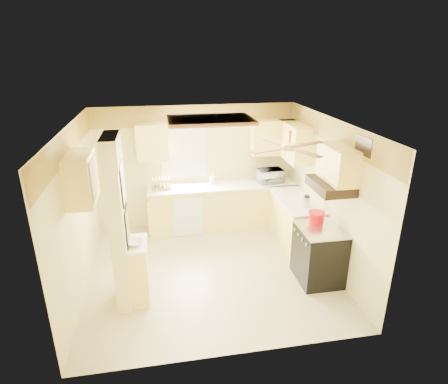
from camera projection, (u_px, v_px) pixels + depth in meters
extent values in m
plane|color=beige|center=(211.00, 270.00, 6.35)|extent=(4.00, 4.00, 0.00)
plane|color=white|center=(208.00, 123.00, 5.45)|extent=(4.00, 4.00, 0.00)
plane|color=#E5D68B|center=(196.00, 167.00, 7.64)|extent=(4.00, 0.00, 4.00)
plane|color=#E5D68B|center=(234.00, 268.00, 4.16)|extent=(4.00, 0.00, 4.00)
plane|color=#E5D68B|center=(77.00, 212.00, 5.57)|extent=(0.00, 3.80, 3.80)
plane|color=#E5D68B|center=(328.00, 194.00, 6.23)|extent=(0.00, 3.80, 3.80)
cube|color=gold|center=(195.00, 116.00, 7.24)|extent=(4.00, 0.02, 0.40)
cube|color=#E5D68B|center=(119.00, 224.00, 5.17)|extent=(0.20, 0.70, 2.50)
cube|color=#FFE569|center=(140.00, 272.00, 5.50)|extent=(0.25, 0.55, 0.90)
cube|color=white|center=(137.00, 244.00, 5.33)|extent=(0.28, 0.58, 0.04)
cube|color=#FFE569|center=(223.00, 207.00, 7.74)|extent=(3.00, 0.60, 0.90)
cube|color=#FFE569|center=(295.00, 223.00, 7.02)|extent=(0.60, 1.40, 0.90)
cube|color=white|center=(223.00, 186.00, 7.56)|extent=(3.04, 0.64, 0.04)
cube|color=white|center=(296.00, 200.00, 6.85)|extent=(0.64, 1.44, 0.04)
cube|color=white|center=(188.00, 217.00, 7.34)|extent=(0.58, 0.02, 0.80)
cube|color=white|center=(184.00, 154.00, 7.48)|extent=(0.92, 0.02, 1.02)
cube|color=white|center=(184.00, 153.00, 7.48)|extent=(0.80, 0.02, 0.90)
cube|color=#FFE569|center=(152.00, 142.00, 7.12)|extent=(0.60, 0.35, 0.70)
cube|color=#FFE569|center=(273.00, 137.00, 7.52)|extent=(0.90, 0.35, 0.70)
cube|color=#FFE569|center=(294.00, 142.00, 7.13)|extent=(0.35, 1.00, 0.70)
cube|color=#FFE569|center=(81.00, 178.00, 5.15)|extent=(0.35, 0.75, 0.70)
cube|color=#FFE569|center=(338.00, 164.00, 5.44)|extent=(0.35, 0.76, 0.52)
cube|color=black|center=(319.00, 255.00, 5.96)|extent=(0.65, 0.76, 0.90)
cube|color=silver|center=(321.00, 229.00, 5.80)|extent=(0.66, 0.77, 0.02)
cylinder|color=silver|center=(307.00, 245.00, 5.55)|extent=(0.03, 0.05, 0.05)
cylinder|color=silver|center=(303.00, 239.00, 5.71)|extent=(0.03, 0.05, 0.05)
cylinder|color=silver|center=(299.00, 234.00, 5.85)|extent=(0.03, 0.05, 0.05)
cylinder|color=silver|center=(295.00, 230.00, 6.01)|extent=(0.03, 0.05, 0.05)
cube|color=black|center=(330.00, 186.00, 5.55)|extent=(0.50, 0.76, 0.14)
cube|color=black|center=(123.00, 183.00, 4.97)|extent=(0.02, 0.42, 0.57)
cube|color=white|center=(123.00, 183.00, 4.97)|extent=(0.01, 0.37, 0.52)
cube|color=black|center=(127.00, 227.00, 5.21)|extent=(0.02, 0.42, 0.57)
cube|color=yellow|center=(128.00, 227.00, 5.21)|extent=(0.01, 0.37, 0.52)
cube|color=brown|center=(210.00, 120.00, 5.94)|extent=(1.35, 0.95, 0.06)
cube|color=white|center=(210.00, 121.00, 5.95)|extent=(1.15, 0.75, 0.02)
cylinder|color=gold|center=(290.00, 137.00, 5.00)|extent=(0.04, 0.04, 0.16)
cylinder|color=gold|center=(289.00, 147.00, 5.05)|extent=(0.18, 0.18, 0.08)
cube|color=brown|center=(307.00, 144.00, 5.20)|extent=(0.55, 0.28, 0.01)
cube|color=brown|center=(275.00, 142.00, 5.31)|extent=(0.28, 0.55, 0.01)
cube|color=brown|center=(270.00, 150.00, 4.90)|extent=(0.55, 0.28, 0.01)
cube|color=brown|center=(305.00, 152.00, 4.79)|extent=(0.28, 0.55, 0.01)
cube|color=black|center=(364.00, 146.00, 5.02)|extent=(0.02, 0.40, 0.25)
imported|color=white|center=(270.00, 176.00, 7.65)|extent=(0.54, 0.40, 0.28)
imported|color=white|center=(134.00, 243.00, 5.26)|extent=(0.30, 0.30, 0.06)
cylinder|color=red|center=(316.00, 218.00, 5.98)|extent=(0.24, 0.24, 0.15)
cylinder|color=red|center=(317.00, 213.00, 5.95)|extent=(0.26, 0.26, 0.02)
cylinder|color=silver|center=(307.00, 202.00, 6.49)|extent=(0.14, 0.14, 0.18)
cylinder|color=black|center=(307.00, 196.00, 6.46)|extent=(0.09, 0.09, 0.03)
cube|color=tan|center=(162.00, 187.00, 7.36)|extent=(0.40, 0.32, 0.04)
cube|color=tan|center=(153.00, 184.00, 7.31)|extent=(0.02, 0.25, 0.21)
cube|color=tan|center=(157.00, 184.00, 7.32)|extent=(0.02, 0.25, 0.21)
cube|color=tan|center=(160.00, 183.00, 7.33)|extent=(0.02, 0.25, 0.21)
cube|color=tan|center=(163.00, 183.00, 7.34)|extent=(0.02, 0.25, 0.21)
cube|color=tan|center=(166.00, 183.00, 7.35)|extent=(0.02, 0.25, 0.21)
cube|color=tan|center=(169.00, 183.00, 7.36)|extent=(0.02, 0.25, 0.21)
cylinder|color=white|center=(157.00, 184.00, 7.32)|extent=(0.01, 0.21, 0.21)
cylinder|color=white|center=(163.00, 183.00, 7.34)|extent=(0.01, 0.21, 0.21)
cylinder|color=white|center=(213.00, 180.00, 7.58)|extent=(0.12, 0.12, 0.15)
cylinder|color=tan|center=(214.00, 178.00, 7.57)|extent=(0.01, 0.01, 0.23)
cylinder|color=tan|center=(212.00, 178.00, 7.59)|extent=(0.01, 0.01, 0.23)
cylinder|color=tan|center=(212.00, 178.00, 7.56)|extent=(0.01, 0.01, 0.23)
cylinder|color=tan|center=(213.00, 179.00, 7.55)|extent=(0.01, 0.01, 0.23)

